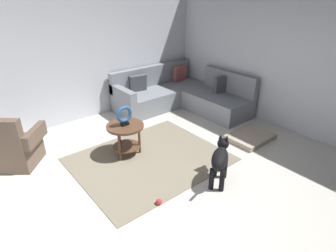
{
  "coord_description": "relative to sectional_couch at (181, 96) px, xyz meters",
  "views": [
    {
      "loc": [
        -2.04,
        -2.44,
        2.5
      ],
      "look_at": [
        0.45,
        0.6,
        0.55
      ],
      "focal_mm": 29.88,
      "sensor_mm": 36.0,
      "label": 1
    }
  ],
  "objects": [
    {
      "name": "ground_plane",
      "position": [
        -1.99,
        -2.01,
        -0.34
      ],
      "size": [
        6.0,
        6.0,
        0.1
      ],
      "primitive_type": "cube",
      "color": "silver"
    },
    {
      "name": "dog_bed_mat",
      "position": [
        -0.01,
        -1.93,
        -0.25
      ],
      "size": [
        0.8,
        0.6,
        0.09
      ],
      "primitive_type": "cube",
      "color": "#B2A38E",
      "rests_on": "ground_plane"
    },
    {
      "name": "wall_back",
      "position": [
        -1.99,
        0.93,
        1.06
      ],
      "size": [
        6.0,
        0.12,
        2.7
      ],
      "primitive_type": "cube",
      "color": "silver",
      "rests_on": "ground_plane"
    },
    {
      "name": "torus_sculpture",
      "position": [
        -2.04,
        -0.94,
        0.42
      ],
      "size": [
        0.28,
        0.08,
        0.33
      ],
      "color": "black",
      "rests_on": "side_table"
    },
    {
      "name": "dog_toy_ball",
      "position": [
        -2.37,
        -2.24,
        -0.25
      ],
      "size": [
        0.08,
        0.08,
        0.08
      ],
      "primitive_type": "sphere",
      "color": "red",
      "rests_on": "ground_plane"
    },
    {
      "name": "side_table",
      "position": [
        -2.04,
        -0.94,
        0.12
      ],
      "size": [
        0.6,
        0.6,
        0.54
      ],
      "color": "brown",
      "rests_on": "ground_plane"
    },
    {
      "name": "armchair",
      "position": [
        -3.54,
        -0.14,
        0.03
      ],
      "size": [
        1.0,
        0.98,
        0.88
      ],
      "rotation": [
        0.0,
        0.0,
        -0.71
      ],
      "color": "brown",
      "rests_on": "ground_plane"
    },
    {
      "name": "sectional_couch",
      "position": [
        0.0,
        0.0,
        0.0
      ],
      "size": [
        2.2,
        2.25,
        0.88
      ],
      "color": "gray",
      "rests_on": "ground_plane"
    },
    {
      "name": "dog",
      "position": [
        -1.41,
        -2.39,
        0.09
      ],
      "size": [
        0.74,
        0.51,
        0.63
      ],
      "rotation": [
        0.0,
        0.0,
        5.29
      ],
      "color": "black",
      "rests_on": "ground_plane"
    },
    {
      "name": "area_rug",
      "position": [
        -1.84,
        -1.31,
        -0.29
      ],
      "size": [
        2.3,
        1.9,
        0.01
      ],
      "primitive_type": "cube",
      "color": "gray",
      "rests_on": "ground_plane"
    },
    {
      "name": "wall_right",
      "position": [
        0.95,
        -2.01,
        1.06
      ],
      "size": [
        0.12,
        6.0,
        2.7
      ],
      "primitive_type": "cube",
      "color": "silver",
      "rests_on": "ground_plane"
    }
  ]
}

